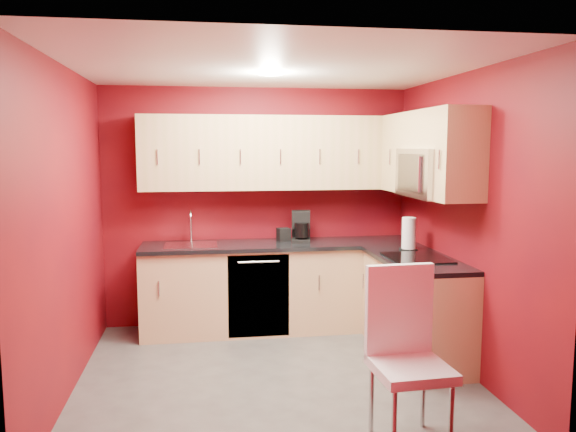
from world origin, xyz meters
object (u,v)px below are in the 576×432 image
object	(u,v)px
coffee_maker	(301,226)
napkin_holder	(284,234)
microwave	(432,173)
sink	(191,241)
paper_towel	(409,234)
dining_chair	(411,359)

from	to	relation	value
coffee_maker	napkin_holder	xyz separation A→B (m)	(-0.17, 0.09, -0.09)
microwave	sink	distance (m)	2.43
paper_towel	napkin_holder	bearing A→B (deg)	147.92
napkin_holder	dining_chair	world-z (taller)	dining_chair
coffee_maker	paper_towel	world-z (taller)	coffee_maker
napkin_holder	microwave	bearing A→B (deg)	-44.44
microwave	coffee_maker	distance (m)	1.53
sink	dining_chair	world-z (taller)	sink
paper_towel	dining_chair	distance (m)	2.00
sink	napkin_holder	xyz separation A→B (m)	(0.96, 0.11, 0.03)
sink	napkin_holder	size ratio (longest dim) A/B	3.95
napkin_holder	paper_towel	size ratio (longest dim) A/B	0.43
microwave	sink	xyz separation A→B (m)	(-2.09, 1.00, -0.72)
sink	coffee_maker	size ratio (longest dim) A/B	1.64
paper_towel	dining_chair	xyz separation A→B (m)	(-0.66, -1.82, -0.50)
microwave	napkin_holder	xyz separation A→B (m)	(-1.14, 1.12, -0.68)
dining_chair	microwave	bearing A→B (deg)	60.75
sink	coffee_maker	xyz separation A→B (m)	(1.12, 0.02, 0.12)
sink	dining_chair	distance (m)	2.81
sink	dining_chair	bearing A→B (deg)	-59.77
microwave	paper_towel	xyz separation A→B (m)	(-0.03, 0.42, -0.60)
sink	dining_chair	xyz separation A→B (m)	(1.40, -2.40, -0.38)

